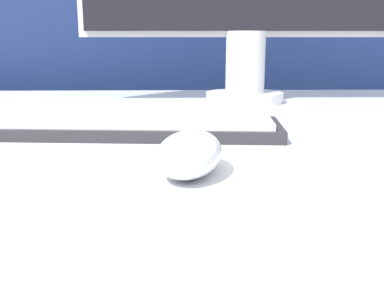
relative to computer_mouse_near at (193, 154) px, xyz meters
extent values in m
cube|color=navy|center=(0.00, 0.88, -0.23)|extent=(5.00, 0.03, 1.01)
ellipsoid|color=white|center=(0.00, 0.00, 0.00)|extent=(0.08, 0.12, 0.04)
cube|color=#28282D|center=(-0.10, 0.20, -0.01)|extent=(0.46, 0.16, 0.02)
cube|color=silver|center=(-0.10, 0.20, 0.00)|extent=(0.43, 0.14, 0.01)
cylinder|color=silver|center=(0.12, 0.52, -0.01)|extent=(0.16, 0.16, 0.02)
cylinder|color=silver|center=(0.12, 0.52, 0.06)|extent=(0.08, 0.08, 0.12)
camera|label=1|loc=(-0.01, -0.41, 0.11)|focal=42.00mm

